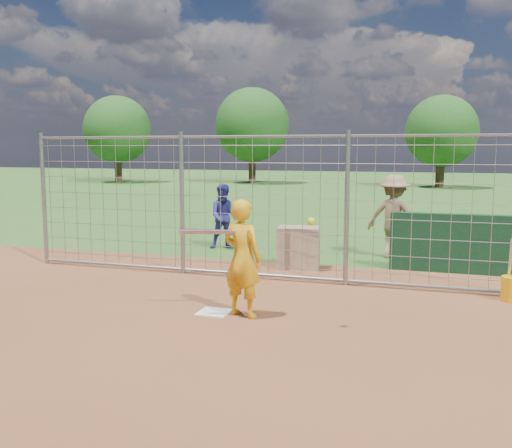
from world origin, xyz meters
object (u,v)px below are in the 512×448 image
(bystander_a, at_px, (225,217))
(equipment_bin, at_px, (299,248))
(bystander_c, at_px, (394,217))
(batter, at_px, (242,258))

(bystander_a, relative_size, equipment_bin, 1.86)
(bystander_c, height_order, equipment_bin, bystander_c)
(batter, distance_m, bystander_c, 5.23)
(bystander_a, bearing_deg, bystander_c, -22.44)
(batter, relative_size, bystander_a, 1.09)
(bystander_c, relative_size, equipment_bin, 2.20)
(equipment_bin, bearing_deg, bystander_a, 134.81)
(batter, xyz_separation_m, bystander_c, (1.64, 4.97, 0.07))
(batter, height_order, bystander_a, batter)
(batter, relative_size, equipment_bin, 2.03)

